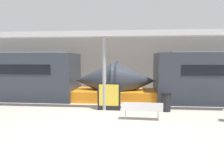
% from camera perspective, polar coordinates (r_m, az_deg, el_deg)
% --- Properties ---
extents(ground_plane, '(60.00, 60.00, 0.00)m').
position_cam_1_polar(ground_plane, '(7.88, -1.94, -12.99)').
color(ground_plane, '#A8A093').
extents(station_wall, '(56.00, 0.20, 5.00)m').
position_cam_1_polar(station_wall, '(17.25, 2.24, 6.34)').
color(station_wall, gray).
rests_on(station_wall, ground_plane).
extents(bench_near, '(1.84, 0.49, 0.82)m').
position_cam_1_polar(bench_near, '(9.06, 8.52, -7.03)').
color(bench_near, silver).
rests_on(bench_near, ground_plane).
extents(trash_bin, '(0.54, 0.54, 0.95)m').
position_cam_1_polar(trash_bin, '(10.85, 15.11, -5.03)').
color(trash_bin, black).
rests_on(trash_bin, ground_plane).
extents(poster_board, '(1.22, 0.07, 1.50)m').
position_cam_1_polar(poster_board, '(10.58, -0.92, -3.54)').
color(poster_board, black).
rests_on(poster_board, ground_plane).
extents(support_column_near, '(0.21, 0.21, 3.86)m').
position_cam_1_polar(support_column_near, '(10.49, -2.23, 2.81)').
color(support_column_near, gray).
rests_on(support_column_near, ground_plane).
extents(canopy_beam, '(28.00, 0.60, 0.28)m').
position_cam_1_polar(canopy_beam, '(10.55, -2.28, 14.09)').
color(canopy_beam, '#B7B7BC').
rests_on(canopy_beam, support_column_near).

